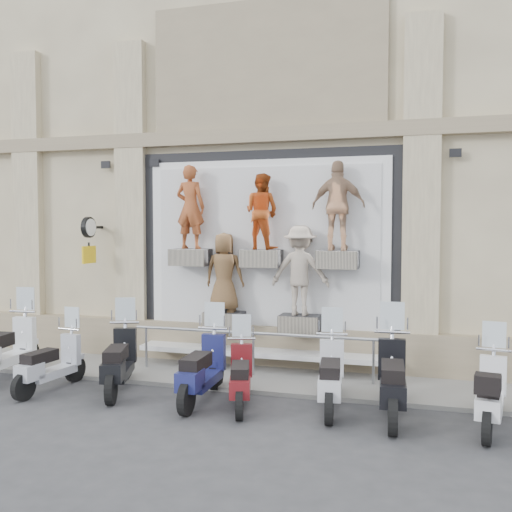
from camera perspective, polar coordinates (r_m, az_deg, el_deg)
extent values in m
plane|color=#323234|center=(9.54, -3.82, -15.18)|extent=(90.00, 90.00, 0.00)
cube|color=gray|center=(11.44, -0.13, -11.86)|extent=(16.00, 2.20, 0.08)
cube|color=black|center=(11.90, 1.04, 0.23)|extent=(5.60, 0.10, 4.30)
cube|color=white|center=(11.84, 0.96, 0.21)|extent=(5.10, 0.06, 3.90)
cube|color=white|center=(11.81, 0.91, 0.21)|extent=(4.70, 0.04, 3.60)
cube|color=white|center=(11.77, 0.50, -9.54)|extent=(5.10, 0.75, 0.10)
cube|color=#28282B|center=(12.06, -6.55, -0.11)|extent=(0.80, 0.50, 0.35)
imported|color=#B35529|center=(12.05, -6.58, 4.87)|extent=(0.66, 0.46, 1.75)
cube|color=#28282B|center=(11.55, 0.55, -0.23)|extent=(0.80, 0.50, 0.35)
imported|color=#A04015|center=(11.53, 0.56, 4.45)|extent=(0.89, 0.79, 1.53)
cube|color=#28282B|center=(11.23, 8.19, -0.35)|extent=(0.80, 0.50, 0.35)
imported|color=tan|center=(11.22, 8.23, 5.01)|extent=(1.04, 0.46, 1.75)
cube|color=#28282B|center=(11.93, -3.17, -6.41)|extent=(0.80, 0.50, 0.35)
imported|color=brown|center=(11.81, -3.19, -1.63)|extent=(0.84, 0.58, 1.65)
cube|color=#28282B|center=(11.51, 4.42, -6.77)|extent=(0.80, 0.50, 0.35)
imported|color=#BFAD99|center=(11.38, 4.44, -1.44)|extent=(1.18, 0.71, 1.79)
cube|color=black|center=(13.24, -15.77, 2.78)|extent=(0.06, 0.56, 0.06)
cylinder|color=black|center=(13.02, -16.40, 2.77)|extent=(0.10, 0.46, 0.46)
cube|color=yellow|center=(13.03, -16.36, 0.13)|extent=(0.04, 0.50, 0.38)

